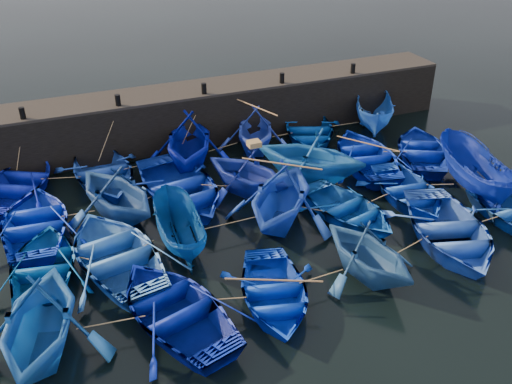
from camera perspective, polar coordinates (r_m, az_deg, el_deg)
name	(u,v)px	position (r m, az deg, el deg)	size (l,w,h in m)	color
ground	(290,250)	(20.43, 3.43, -5.85)	(120.00, 120.00, 0.00)	black
quay_wall	(200,114)	(28.48, -5.63, 7.75)	(26.00, 2.50, 2.50)	black
quay_top	(199,89)	(28.02, -5.77, 10.23)	(26.00, 2.50, 0.12)	black
bollard_0	(22,113)	(26.08, -22.34, 7.31)	(0.24, 0.24, 0.50)	black
bollard_1	(118,100)	(26.29, -13.65, 8.92)	(0.24, 0.24, 0.50)	black
bollard_2	(204,88)	(27.10, -5.22, 10.27)	(0.24, 0.24, 0.50)	black
bollard_3	(282,78)	(28.45, 2.61, 11.33)	(0.24, 0.24, 0.50)	black
bollard_4	(353,68)	(30.28, 9.67, 12.09)	(0.24, 0.24, 0.50)	black
boat_0	(18,183)	(25.44, -22.70, 0.81)	(3.68, 5.14, 1.07)	#0714A6
boat_1	(103,173)	(25.10, -15.06, 1.82)	(3.70, 5.17, 1.07)	#163A99
boat_2	(189,140)	(25.67, -6.74, 5.20)	(4.20, 4.87, 2.56)	#000B89
boat_3	(255,129)	(27.03, -0.10, 6.31)	(3.61, 4.19, 2.20)	blue
boat_4	(309,131)	(28.43, 5.31, 6.13)	(3.59, 5.02, 1.04)	navy
boat_5	(375,112)	(30.00, 11.77, 7.81)	(1.85, 4.92, 1.90)	#1C4FB1
boat_6	(36,222)	(22.46, -21.16, -2.81)	(3.66, 5.12, 1.06)	#0625D0
boat_7	(116,192)	(22.18, -13.79, 0.04)	(3.90, 4.52, 2.38)	navy
boat_8	(180,188)	(23.21, -7.64, 0.43)	(4.15, 5.81, 1.20)	#0D2AAF
boat_9	(247,171)	(23.28, -0.88, 2.11)	(3.49, 4.04, 2.13)	navy
boat_10	(311,155)	(24.31, 5.51, 3.71)	(4.08, 4.73, 2.49)	#105099
boat_11	(366,155)	(26.26, 10.99, 3.64)	(3.72, 5.20, 1.08)	#021DA4
boat_12	(423,149)	(27.51, 16.33, 4.10)	(3.45, 4.82, 1.00)	#0923A0
boat_13	(45,264)	(20.23, -20.38, -6.78)	(3.18, 4.45, 0.92)	navy
boat_14	(116,253)	(19.87, -13.81, -5.92)	(3.92, 5.49, 1.14)	blue
boat_15	(178,229)	(20.28, -7.76, -3.68)	(1.54, 4.09, 1.58)	navy
boat_16	(281,195)	(21.18, 2.49, -0.30)	(4.17, 4.84, 2.55)	blue
boat_17	(348,209)	(22.12, 9.15, -1.69)	(3.22, 4.50, 0.93)	#084097
boat_18	(408,191)	(23.87, 14.94, 0.14)	(3.25, 4.54, 0.94)	#0E3CC3
boat_19	(473,172)	(25.12, 20.89, 1.92)	(1.86, 4.94, 1.91)	navy
boat_20	(38,320)	(16.90, -20.95, -11.82)	(3.98, 4.62, 2.43)	#1654AD
boat_21	(175,308)	(17.35, -8.06, -11.46)	(3.67, 5.13, 1.06)	#00107C
boat_22	(274,292)	(17.87, 1.76, -10.01)	(3.14, 4.38, 0.91)	#052ED3
boat_23	(368,251)	(18.95, 11.16, -5.86)	(3.34, 3.87, 2.04)	navy
boat_24	(449,230)	(21.56, 18.72, -3.63)	(3.98, 5.56, 1.15)	blue
wooden_crate	(254,144)	(22.86, -0.20, 4.85)	(0.51, 0.46, 0.22)	olive
mooring_ropes	(241,168)	(23.93, -1.49, 2.46)	(17.29, 11.92, 2.10)	tan
loose_oars	(297,164)	(22.48, 4.09, 2.83)	(9.96, 12.55, 1.70)	#99724C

